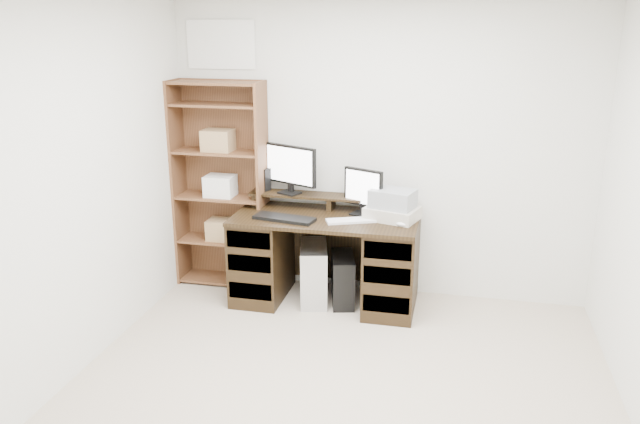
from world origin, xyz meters
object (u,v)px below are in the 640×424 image
(monitor_wide, at_px, (290,167))
(printer, at_px, (392,213))
(monitor_small, at_px, (363,190))
(bookshelf, at_px, (221,183))
(desk, at_px, (326,258))
(tower_black, at_px, (343,279))
(tower_silver, at_px, (314,273))

(monitor_wide, distance_m, printer, 0.94)
(monitor_small, xyz_separation_m, bookshelf, (-1.26, 0.10, -0.04))
(monitor_small, bearing_deg, desk, -135.25)
(desk, bearing_deg, bookshelf, 167.73)
(tower_black, bearing_deg, tower_silver, 167.66)
(monitor_wide, height_order, tower_black, monitor_wide)
(monitor_small, xyz_separation_m, printer, (0.25, -0.06, -0.16))
(printer, distance_m, tower_black, 0.71)
(monitor_small, bearing_deg, printer, 9.42)
(desk, bearing_deg, printer, 4.71)
(desk, relative_size, monitor_wide, 3.09)
(desk, relative_size, bookshelf, 0.83)
(desk, distance_m, monitor_wide, 0.81)
(printer, relative_size, bookshelf, 0.22)
(bookshelf, bearing_deg, monitor_wide, -1.62)
(printer, bearing_deg, monitor_wide, -173.36)
(monitor_wide, xyz_separation_m, printer, (0.88, -0.15, -0.30))
(desk, xyz_separation_m, tower_black, (0.15, 0.01, -0.18))
(desk, distance_m, bookshelf, 1.13)
(printer, xyz_separation_m, bookshelf, (-1.51, 0.17, 0.12))
(printer, xyz_separation_m, tower_silver, (-0.64, -0.04, -0.56))
(tower_silver, xyz_separation_m, bookshelf, (-0.88, 0.21, 0.67))
(monitor_small, distance_m, tower_silver, 0.82)
(tower_silver, relative_size, bookshelf, 0.27)
(monitor_wide, bearing_deg, monitor_small, 16.42)
(monitor_small, distance_m, printer, 0.30)
(bookshelf, bearing_deg, tower_silver, -13.67)
(tower_silver, bearing_deg, bookshelf, 152.70)
(desk, xyz_separation_m, monitor_small, (0.29, 0.11, 0.57))
(monitor_wide, bearing_deg, tower_silver, -14.44)
(tower_black, xyz_separation_m, bookshelf, (-1.13, 0.21, 0.71))
(monitor_wide, height_order, tower_silver, monitor_wide)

